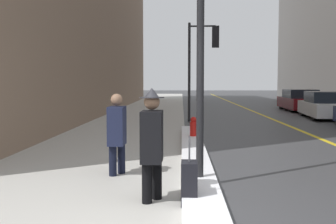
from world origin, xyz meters
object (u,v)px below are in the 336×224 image
(pedestrian_with_shoulder_bag, at_px, (117,130))
(parked_car_maroon, at_px, (299,101))
(traffic_light_near, at_px, (205,50))
(parked_car_white, at_px, (327,106))
(pedestrian_trailing, at_px, (152,140))
(rolling_suitcase, at_px, (189,183))
(fire_hydrant, at_px, (194,129))

(pedestrian_with_shoulder_bag, bearing_deg, parked_car_maroon, 156.08)
(traffic_light_near, xyz_separation_m, parked_car_white, (5.75, 1.72, -2.43))
(pedestrian_with_shoulder_bag, bearing_deg, pedestrian_trailing, 24.89)
(traffic_light_near, height_order, pedestrian_trailing, traffic_light_near)
(pedestrian_with_shoulder_bag, bearing_deg, rolling_suitcase, 35.59)
(pedestrian_trailing, xyz_separation_m, pedestrian_with_shoulder_bag, (-0.74, 1.68, -0.06))
(pedestrian_trailing, xyz_separation_m, parked_car_maroon, (7.32, 19.06, -0.28))
(pedestrian_trailing, height_order, parked_car_white, pedestrian_trailing)
(parked_car_maroon, xyz_separation_m, fire_hydrant, (-6.57, -13.00, -0.25))
(pedestrian_trailing, xyz_separation_m, parked_car_white, (7.14, 13.87, -0.29))
(traffic_light_near, bearing_deg, pedestrian_with_shoulder_bag, -97.82)
(traffic_light_near, xyz_separation_m, fire_hydrant, (-0.64, -6.09, -2.68))
(pedestrian_with_shoulder_bag, height_order, fire_hydrant, pedestrian_with_shoulder_bag)
(traffic_light_near, height_order, parked_car_white, traffic_light_near)
(parked_car_white, xyz_separation_m, parked_car_maroon, (0.17, 5.19, 0.01))
(pedestrian_trailing, distance_m, pedestrian_with_shoulder_bag, 1.84)
(pedestrian_trailing, bearing_deg, fire_hydrant, 173.90)
(traffic_light_near, height_order, parked_car_maroon, traffic_light_near)
(pedestrian_with_shoulder_bag, relative_size, fire_hydrant, 2.10)
(pedestrian_trailing, height_order, pedestrian_with_shoulder_bag, pedestrian_trailing)
(parked_car_white, height_order, parked_car_maroon, parked_car_maroon)
(parked_car_white, bearing_deg, rolling_suitcase, 159.74)
(parked_car_white, relative_size, fire_hydrant, 6.35)
(pedestrian_trailing, relative_size, parked_car_maroon, 0.34)
(rolling_suitcase, bearing_deg, pedestrian_with_shoulder_bag, -144.41)
(pedestrian_with_shoulder_bag, distance_m, fire_hydrant, 4.65)
(pedestrian_trailing, relative_size, rolling_suitcase, 1.68)
(pedestrian_trailing, bearing_deg, parked_car_maroon, 159.96)
(pedestrian_trailing, distance_m, fire_hydrant, 6.13)
(parked_car_maroon, bearing_deg, fire_hydrant, 155.03)
(pedestrian_with_shoulder_bag, xyz_separation_m, rolling_suitcase, (1.26, -1.83, -0.51))
(parked_car_maroon, relative_size, fire_hydrant, 6.67)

